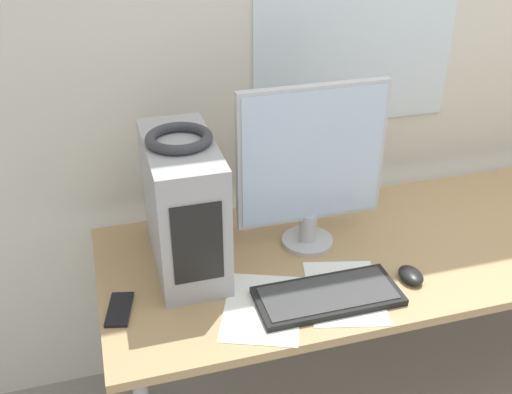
% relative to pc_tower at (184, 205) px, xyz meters
% --- Properties ---
extents(wall_back, '(8.00, 0.07, 2.70)m').
position_rel_pc_tower_xyz_m(wall_back, '(0.95, 0.40, 0.39)').
color(wall_back, beige).
rests_on(wall_back, ground_plane).
extents(desk, '(2.46, 0.72, 0.76)m').
position_rel_pc_tower_xyz_m(desk, '(0.95, -0.09, -0.25)').
color(desk, tan).
rests_on(desk, ground_plane).
extents(pc_tower, '(0.20, 0.42, 0.40)m').
position_rel_pc_tower_xyz_m(pc_tower, '(0.00, 0.00, 0.00)').
color(pc_tower, '#9E9EA3').
rests_on(pc_tower, desk).
extents(headphones, '(0.19, 0.19, 0.03)m').
position_rel_pc_tower_xyz_m(headphones, '(-0.00, 0.00, 0.22)').
color(headphones, '#333338').
rests_on(headphones, pc_tower).
extents(monitor_main, '(0.46, 0.17, 0.53)m').
position_rel_pc_tower_xyz_m(monitor_main, '(0.39, -0.01, 0.09)').
color(monitor_main, '#B7B7BC').
rests_on(monitor_main, desk).
extents(keyboard, '(0.41, 0.18, 0.02)m').
position_rel_pc_tower_xyz_m(keyboard, '(0.35, -0.29, -0.19)').
color(keyboard, black).
rests_on(keyboard, desk).
extents(mouse, '(0.07, 0.09, 0.03)m').
position_rel_pc_tower_xyz_m(mouse, '(0.62, -0.28, -0.19)').
color(mouse, black).
rests_on(mouse, desk).
extents(cell_phone, '(0.09, 0.15, 0.01)m').
position_rel_pc_tower_xyz_m(cell_phone, '(-0.22, -0.18, -0.20)').
color(cell_phone, black).
rests_on(cell_phone, desk).
extents(paper_sheet_left, '(0.30, 0.35, 0.00)m').
position_rel_pc_tower_xyz_m(paper_sheet_left, '(0.16, -0.28, -0.20)').
color(paper_sheet_left, white).
rests_on(paper_sheet_left, desk).
extents(paper_sheet_front, '(0.28, 0.34, 0.00)m').
position_rel_pc_tower_xyz_m(paper_sheet_front, '(0.41, -0.28, -0.20)').
color(paper_sheet_front, white).
rests_on(paper_sheet_front, desk).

